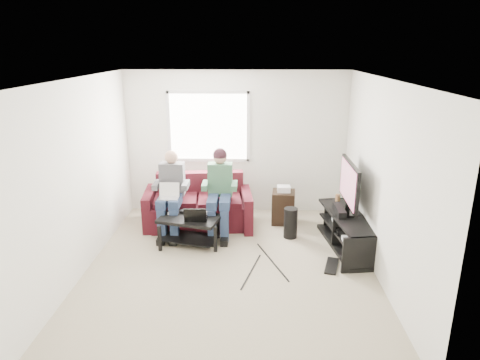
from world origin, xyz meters
The scene contains 26 objects.
floor centered at (0.00, 0.00, 0.00)m, with size 4.50×4.50×0.00m, color tan.
ceiling centered at (0.00, 0.00, 2.60)m, with size 4.50×4.50×0.00m, color white.
wall_back centered at (0.00, 2.25, 1.30)m, with size 4.50×4.50×0.00m, color silver.
wall_front centered at (0.00, -2.25, 1.30)m, with size 4.50×4.50×0.00m, color silver.
wall_left centered at (-2.00, 0.00, 1.30)m, with size 4.50×4.50×0.00m, color silver.
wall_right centered at (2.00, 0.00, 1.30)m, with size 4.50×4.50×0.00m, color silver.
window centered at (-0.50, 2.23, 1.60)m, with size 1.48×0.04×1.28m.
sofa centered at (-0.63, 1.54, 0.32)m, with size 1.92×1.01×0.86m.
person_left centered at (-1.03, 1.21, 0.75)m, with size 0.40×0.71×1.36m.
person_right centered at (-0.23, 1.23, 0.81)m, with size 0.40×0.71×1.40m.
laptop_silver centered at (-1.03, 1.01, 0.73)m, with size 0.32×0.22×0.24m, color silver, non-canonical shape.
coffee_table centered at (-0.67, 0.74, 0.33)m, with size 1.02×0.76×0.45m.
laptop_black centered at (-0.55, 0.66, 0.57)m, with size 0.34×0.24×0.24m, color black, non-canonical shape.
controller_a centered at (-0.95, 0.86, 0.47)m, with size 0.14×0.09×0.04m, color silver.
controller_b centered at (-0.77, 0.92, 0.47)m, with size 0.14×0.09×0.04m, color black.
controller_c centered at (-0.37, 0.89, 0.47)m, with size 0.14×0.09×0.04m, color gray.
tv_stand centered at (1.77, 0.70, 0.24)m, with size 0.69×1.65×0.53m.
tv centered at (1.77, 0.80, 0.99)m, with size 0.12×1.10×0.81m.
soundbar centered at (1.65, 0.80, 0.58)m, with size 0.12×0.50×0.10m, color black.
drink_cup centered at (1.72, 1.33, 0.59)m, with size 0.08×0.08×0.12m, color #9B6D42.
console_white centered at (1.77, 0.30, 0.31)m, with size 0.30×0.22×0.06m, color silver.
console_grey centered at (1.77, 1.00, 0.32)m, with size 0.34×0.26×0.08m, color gray.
console_black centered at (1.77, 0.65, 0.31)m, with size 0.38×0.30×0.07m, color black.
subwoofer centered at (0.93, 1.05, 0.25)m, with size 0.22×0.22×0.50m, color black.
keyboard_floor centered at (1.44, 0.07, 0.01)m, with size 0.16×0.48×0.03m, color black.
end_table centered at (0.85, 1.65, 0.30)m, with size 0.39×0.39×0.68m.
Camera 1 is at (0.32, -5.38, 2.98)m, focal length 32.00 mm.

